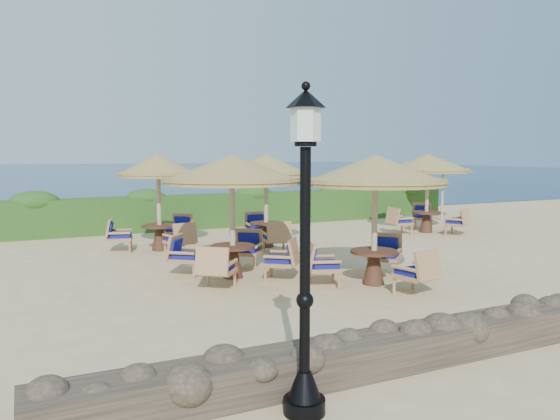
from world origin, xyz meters
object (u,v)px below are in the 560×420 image
at_px(cafe_set_0, 232,192).
at_px(cafe_set_1, 375,191).
at_px(lamp_post, 305,266).
at_px(cafe_set_4, 428,176).
at_px(cafe_set_2, 158,188).
at_px(extra_parasol, 443,166).
at_px(cafe_set_3, 266,180).

distance_m(cafe_set_0, cafe_set_1, 3.01).
distance_m(lamp_post, cafe_set_4, 13.78).
relative_size(cafe_set_0, cafe_set_2, 1.11).
relative_size(cafe_set_0, cafe_set_1, 1.04).
height_order(extra_parasol, cafe_set_1, cafe_set_1).
height_order(cafe_set_2, cafe_set_3, same).
bearing_deg(lamp_post, extra_parasol, 43.60).
bearing_deg(extra_parasol, cafe_set_1, -138.54).
relative_size(cafe_set_3, cafe_set_4, 1.03).
bearing_deg(cafe_set_0, lamp_post, -103.81).
distance_m(extra_parasol, cafe_set_0, 12.55).
bearing_deg(cafe_set_2, cafe_set_0, -80.68).
bearing_deg(cafe_set_4, lamp_post, -135.46).
distance_m(cafe_set_2, cafe_set_4, 8.98).
bearing_deg(cafe_set_4, cafe_set_2, 176.94).
height_order(lamp_post, cafe_set_2, lamp_post).
bearing_deg(cafe_set_2, cafe_set_4, -3.06).
relative_size(cafe_set_2, cafe_set_4, 0.96).
xyz_separation_m(cafe_set_0, cafe_set_1, (2.40, -1.81, 0.06)).
relative_size(extra_parasol, cafe_set_3, 0.84).
xyz_separation_m(cafe_set_1, cafe_set_3, (-0.17, 5.03, 0.00)).
bearing_deg(cafe_set_2, extra_parasol, 8.99).
distance_m(extra_parasol, cafe_set_4, 3.64).
bearing_deg(cafe_set_2, lamp_post, -94.79).
bearing_deg(cafe_set_3, cafe_set_1, -88.03).
distance_m(extra_parasol, cafe_set_3, 9.26).
bearing_deg(extra_parasol, cafe_set_2, -171.01).
xyz_separation_m(extra_parasol, cafe_set_2, (-11.75, -1.86, -0.43)).
distance_m(cafe_set_1, cafe_set_4, 7.97).
xyz_separation_m(lamp_post, cafe_set_0, (1.51, 6.13, 0.32)).
xyz_separation_m(lamp_post, cafe_set_4, (9.82, 9.66, 0.35)).
bearing_deg(cafe_set_0, extra_parasol, 27.88).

